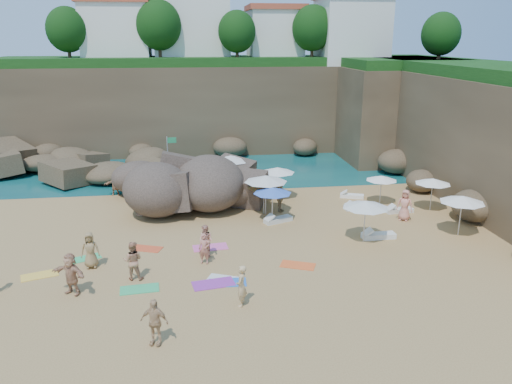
{
  "coord_description": "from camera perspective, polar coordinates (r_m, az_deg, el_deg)",
  "views": [
    {
      "loc": [
        -1.72,
        -24.14,
        10.47
      ],
      "look_at": [
        2.0,
        3.0,
        2.0
      ],
      "focal_mm": 35.0,
      "sensor_mm": 36.0,
      "label": 1
    }
  ],
  "objects": [
    {
      "name": "marina_masts",
      "position": [
        56.62,
        -23.11,
        8.24
      ],
      "size": [
        3.1,
        0.1,
        6.0
      ],
      "color": "white",
      "rests_on": "ground"
    },
    {
      "name": "person_stand_4",
      "position": [
        31.03,
        16.65,
        -1.44
      ],
      "size": [
        1.05,
        0.94,
        1.89
      ],
      "primitive_type": "imported",
      "rotation": [
        0.0,
        0.0,
        -0.61
      ],
      "color": "tan",
      "rests_on": "ground"
    },
    {
      "name": "towel_3",
      "position": [
        22.69,
        -13.17,
        -10.75
      ],
      "size": [
        1.73,
        0.98,
        0.03
      ],
      "primitive_type": "cube",
      "rotation": [
        0.0,
        0.0,
        0.09
      ],
      "color": "#33B368",
      "rests_on": "ground"
    },
    {
      "name": "person_lie_5",
      "position": [
        25.18,
        -5.71,
        -6.72
      ],
      "size": [
        1.62,
        1.76,
        0.61
      ],
      "primitive_type": "imported",
      "rotation": [
        0.0,
        0.0,
        -0.67
      ],
      "color": "tan",
      "rests_on": "ground"
    },
    {
      "name": "person_stand_3",
      "position": [
        31.22,
        2.78,
        -0.73
      ],
      "size": [
        0.85,
        1.12,
        1.76
      ],
      "primitive_type": "imported",
      "rotation": [
        0.0,
        0.0,
        1.11
      ],
      "color": "#99784C",
      "rests_on": "ground"
    },
    {
      "name": "parasol_0",
      "position": [
        32.27,
        -4.34,
        1.97
      ],
      "size": [
        2.34,
        2.34,
        2.21
      ],
      "color": "silver",
      "rests_on": "ground"
    },
    {
      "name": "towel_4",
      "position": [
        25.33,
        -23.49,
        -8.73
      ],
      "size": [
        1.77,
        1.26,
        0.03
      ],
      "primitive_type": "cube",
      "rotation": [
        0.0,
        0.0,
        0.32
      ],
      "color": "yellow",
      "rests_on": "ground"
    },
    {
      "name": "towel_10",
      "position": [
        24.33,
        4.8,
        -8.33
      ],
      "size": [
        1.83,
        1.4,
        0.03
      ],
      "primitive_type": "cube",
      "rotation": [
        0.0,
        0.0,
        -0.4
      ],
      "color": "orange",
      "rests_on": "ground"
    },
    {
      "name": "clifftop_buildings",
      "position": [
        50.16,
        -2.57,
        18.04
      ],
      "size": [
        28.48,
        9.48,
        7.0
      ],
      "color": "white",
      "rests_on": "cliff_back"
    },
    {
      "name": "lounger_0",
      "position": [
        35.25,
        -1.35,
        0.13
      ],
      "size": [
        1.84,
        0.84,
        0.28
      ],
      "primitive_type": "cube",
      "rotation": [
        0.0,
        0.0,
        0.14
      ],
      "color": "white",
      "rests_on": "ground"
    },
    {
      "name": "flag_pole",
      "position": [
        37.39,
        -9.88,
        4.32
      ],
      "size": [
        0.71,
        0.11,
        3.62
      ],
      "color": "silver",
      "rests_on": "ground"
    },
    {
      "name": "seawater",
      "position": [
        55.17,
        -5.91,
        6.15
      ],
      "size": [
        120.0,
        120.0,
        0.0
      ],
      "primitive_type": "plane",
      "color": "#0C4751",
      "rests_on": "ground"
    },
    {
      "name": "parasol_6",
      "position": [
        30.59,
        0.91,
        0.76
      ],
      "size": [
        2.1,
        2.1,
        1.99
      ],
      "color": "silver",
      "rests_on": "ground"
    },
    {
      "name": "person_lie_4",
      "position": [
        24.49,
        -5.88,
        -7.76
      ],
      "size": [
        0.87,
        1.59,
        0.36
      ],
      "primitive_type": "imported",
      "rotation": [
        0.0,
        0.0,
        -0.23
      ],
      "color": "#BF725F",
      "rests_on": "ground"
    },
    {
      "name": "towel_8",
      "position": [
        22.69,
        -3.29,
        -10.29
      ],
      "size": [
        1.72,
        0.92,
        0.03
      ],
      "primitive_type": "cube",
      "rotation": [
        0.0,
        0.0,
        -0.05
      ],
      "color": "blue",
      "rests_on": "ground"
    },
    {
      "name": "towel_6",
      "position": [
        22.63,
        -4.88,
        -10.4
      ],
      "size": [
        1.99,
        1.22,
        0.03
      ],
      "primitive_type": "cube",
      "rotation": [
        0.0,
        0.0,
        0.16
      ],
      "color": "purple",
      "rests_on": "ground"
    },
    {
      "name": "parasol_2",
      "position": [
        33.43,
        14.16,
        1.55
      ],
      "size": [
        2.03,
        2.03,
        1.92
      ],
      "color": "silver",
      "rests_on": "ground"
    },
    {
      "name": "person_stand_1",
      "position": [
        23.27,
        -13.89,
        -7.62
      ],
      "size": [
        0.97,
        0.81,
        1.81
      ],
      "primitive_type": "imported",
      "rotation": [
        0.0,
        0.0,
        2.99
      ],
      "color": "tan",
      "rests_on": "ground"
    },
    {
      "name": "clifftop_trees",
      "position": [
        44.15,
        0.7,
        18.2
      ],
      "size": [
        35.6,
        23.82,
        4.4
      ],
      "color": "#11380F",
      "rests_on": "ground"
    },
    {
      "name": "rock_promontory",
      "position": [
        42.51,
        -20.16,
        1.85
      ],
      "size": [
        12.0,
        7.0,
        2.0
      ],
      "primitive_type": null,
      "color": "brown",
      "rests_on": "ground"
    },
    {
      "name": "towel_5",
      "position": [
        22.94,
        -3.5,
        -9.97
      ],
      "size": [
        1.87,
        1.44,
        0.03
      ],
      "primitive_type": "cube",
      "rotation": [
        0.0,
        0.0,
        -0.41
      ],
      "color": "silver",
      "rests_on": "ground"
    },
    {
      "name": "lounger_2",
      "position": [
        32.57,
        11.48,
        -1.68
      ],
      "size": [
        1.78,
        0.87,
        0.27
      ],
      "primitive_type": "cube",
      "rotation": [
        0.0,
        0.0,
        0.18
      ],
      "color": "silver",
      "rests_on": "ground"
    },
    {
      "name": "cliff_right",
      "position": [
        38.78,
        24.78,
        6.0
      ],
      "size": [
        8.0,
        30.0,
        8.0
      ],
      "primitive_type": "cube",
      "color": "brown",
      "rests_on": "ground"
    },
    {
      "name": "cliff_corner",
      "position": [
        48.38,
        15.23,
        8.9
      ],
      "size": [
        10.0,
        12.0,
        8.0
      ],
      "primitive_type": "cube",
      "color": "brown",
      "rests_on": "ground"
    },
    {
      "name": "lounger_3",
      "position": [
        29.71,
        2.54,
        -3.2
      ],
      "size": [
        1.82,
        1.18,
        0.27
      ],
      "primitive_type": "cube",
      "rotation": [
        0.0,
        0.0,
        0.38
      ],
      "color": "silver",
      "rests_on": "ground"
    },
    {
      "name": "parasol_11",
      "position": [
        29.35,
        22.53,
        -0.77
      ],
      "size": [
        2.41,
        2.41,
        2.28
      ],
      "color": "silver",
      "rests_on": "ground"
    },
    {
      "name": "lounger_4",
      "position": [
        32.56,
        16.07,
        -2.03
      ],
      "size": [
        1.74,
        0.67,
        0.27
      ],
      "primitive_type": "cube",
      "rotation": [
        0.0,
        0.0,
        0.06
      ],
      "color": "silver",
      "rests_on": "ground"
    },
    {
      "name": "person_lie_2",
      "position": [
        25.2,
        -18.29,
        -7.71
      ],
      "size": [
        1.0,
        1.81,
        0.47
      ],
      "primitive_type": "imported",
      "rotation": [
        0.0,
        0.0,
        0.09
      ],
      "color": "olive",
      "rests_on": "ground"
    },
    {
      "name": "parasol_1",
      "position": [
        35.62,
        -2.91,
        3.88
      ],
      "size": [
        2.63,
        2.63,
        2.49
      ],
      "color": "silver",
      "rests_on": "ground"
    },
    {
      "name": "person_stand_6",
      "position": [
        20.53,
        -1.68,
        -10.67
      ],
      "size": [
        0.61,
        0.74,
        1.76
      ],
      "primitive_type": "imported",
      "rotation": [
        0.0,
        0.0,
        4.39
      ],
      "color": "tan",
      "rests_on": "ground"
    },
    {
      "name": "ground",
      "position": [
        26.37,
        -3.44,
        -6.25
      ],
      "size": [
        120.0,
        120.0,
        0.0
      ],
      "primitive_type": "plane",
      "color": "tan",
      "rests_on": "ground"
    },
    {
      "name": "towel_11",
      "position": [
        26.36,
        -18.9,
        -7.18
      ],
      "size": [
        1.62,
        1.25,
        0.03
      ],
      "primitive_type": "cube",
      "rotation": [
        0.0,
        0.0,
        0.42
      ],
      "color": "#34B869",
      "rests_on": "ground"
    },
    {
      "name": "towel_7",
      "position": [
        26.67,
        -12.39,
        -6.33
      ],
      "size": [
        1.73,
        1.28,
        0.03
      ],
      "primitive_type": "cube",
      "rotation": [
        0.0,
        0.0,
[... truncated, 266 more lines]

